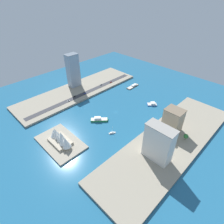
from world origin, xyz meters
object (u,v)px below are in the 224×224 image
Objects in this scene: catamaran_blue at (152,104)px; hotel_broad_white at (159,143)px; ferry_green_doubledeck at (99,119)px; opera_landmark at (60,138)px; suv_black at (75,96)px; traffic_light_waterfront at (100,86)px; barge_flat_brown at (133,86)px; pickup_red at (111,82)px; sedan_silver at (101,85)px; tower_tall_glass at (73,71)px; apartment_midrise_tan at (173,120)px; hatchback_blue at (85,93)px; van_white at (68,101)px; sailboat_small_white at (112,133)px.

catamaran_blue is 0.39× the size of hotel_broad_white.
ferry_green_doubledeck is 66.94m from opera_landmark.
opera_landmark is (-80.32, 78.77, 6.08)m from suv_black.
ferry_green_doubledeck is 3.70× the size of traffic_light_waterfront.
pickup_red is (40.16, 21.68, 2.87)m from barge_flat_brown.
ferry_green_doubledeck is 96.08m from traffic_light_waterfront.
suv_black is at bearing 90.22° from sedan_silver.
tower_tall_glass is (81.21, 81.34, 33.13)m from barge_flat_brown.
pickup_red is at bearing -124.53° from tower_tall_glass.
apartment_midrise_tan is 164.73m from hatchback_blue.
hatchback_blue is at bearing -11.04° from hotel_broad_white.
hotel_broad_white reaches higher than pickup_red.
catamaran_blue is 143.27m from van_white.
hotel_broad_white is at bearing 168.96° from hatchback_blue.
hatchback_blue is at bearing 65.07° from barge_flat_brown.
suv_black reaches higher than van_white.
apartment_midrise_tan is (-56.41, 37.28, 17.69)m from catamaran_blue.
ferry_green_doubledeck is 4.72× the size of pickup_red.
catamaran_blue is at bearing -150.34° from hatchback_blue.
traffic_light_waterfront is (70.15, -65.44, 5.30)m from ferry_green_doubledeck.
apartment_midrise_tan reaches higher than catamaran_blue.
hotel_broad_white is (-70.21, 94.72, 24.34)m from catamaran_blue.
traffic_light_waterfront is 149.92m from opera_landmark.
van_white is 97.84m from opera_landmark.
apartment_midrise_tan reaches higher than hatchback_blue.
tower_tall_glass is (148.73, -45.04, 33.39)m from sailboat_small_white.
pickup_red is at bearing -3.17° from catamaran_blue.
sailboat_small_white is at bearing 170.71° from suv_black.
traffic_light_waterfront is at bearing 15.04° from catamaran_blue.
catamaran_blue is 4.12× the size of sedan_silver.
sailboat_small_white reaches higher than hatchback_blue.
pickup_red is 33.49m from traffic_light_waterfront.
barge_flat_brown is 184.06m from hotel_broad_white.
apartment_midrise_tan is 0.80× the size of opera_landmark.
ferry_green_doubledeck reaches higher than sedan_silver.
opera_landmark is (-116.07, 105.33, -24.11)m from tower_tall_glass.
sedan_silver is at bearing -43.79° from ferry_green_doubledeck.
catamaran_blue is at bearing -171.53° from sedan_silver.
catamaran_blue is at bearing 157.11° from barge_flat_brown.
van_white is (74.14, 4.18, 1.84)m from ferry_green_doubledeck.
sedan_silver is (4.87, -43.84, 0.03)m from hatchback_blue.
van_white is (0.20, 102.72, -0.02)m from pickup_red.
barge_flat_brown is at bearing -28.06° from apartment_midrise_tan.
sedan_silver reaches higher than van_white.
opera_landmark reaches higher than sedan_silver.
suv_black is at bearing 14.47° from apartment_midrise_tan.
sedan_silver is at bearing -83.66° from hatchback_blue.
hatchback_blue is (105.98, 60.34, 2.39)m from catamaran_blue.
ferry_green_doubledeck reaches higher than catamaran_blue.
pickup_red reaches higher than barge_flat_brown.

